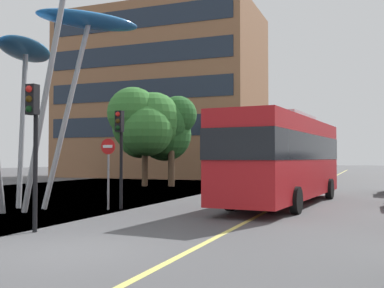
{
  "coord_description": "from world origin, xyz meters",
  "views": [
    {
      "loc": [
        6.0,
        -8.08,
        1.95
      ],
      "look_at": [
        -0.55,
        8.84,
        2.5
      ],
      "focal_mm": 43.18,
      "sensor_mm": 36.0,
      "label": 1
    }
  ],
  "objects_px": {
    "leaf_sculpture": "(18,36)",
    "traffic_light_kerb_near": "(33,125)",
    "red_bus": "(285,155)",
    "no_entry_sign": "(108,162)",
    "traffic_light_kerb_far": "(120,138)"
  },
  "relations": [
    {
      "from": "traffic_light_kerb_near",
      "to": "traffic_light_kerb_far",
      "type": "xyz_separation_m",
      "value": [
        -0.65,
        5.61,
        -0.09
      ]
    },
    {
      "from": "leaf_sculpture",
      "to": "traffic_light_kerb_near",
      "type": "xyz_separation_m",
      "value": [
        3.89,
        -3.71,
        -3.66
      ]
    },
    {
      "from": "leaf_sculpture",
      "to": "traffic_light_kerb_near",
      "type": "distance_m",
      "value": 6.51
    },
    {
      "from": "red_bus",
      "to": "traffic_light_kerb_far",
      "type": "height_order",
      "value": "red_bus"
    },
    {
      "from": "leaf_sculpture",
      "to": "traffic_light_kerb_near",
      "type": "bearing_deg",
      "value": -43.6
    },
    {
      "from": "no_entry_sign",
      "to": "traffic_light_kerb_near",
      "type": "bearing_deg",
      "value": -79.36
    },
    {
      "from": "leaf_sculpture",
      "to": "no_entry_sign",
      "type": "distance_m",
      "value": 5.74
    },
    {
      "from": "red_bus",
      "to": "leaf_sculpture",
      "type": "relative_size",
      "value": 1.22
    },
    {
      "from": "red_bus",
      "to": "traffic_light_kerb_far",
      "type": "bearing_deg",
      "value": -143.35
    },
    {
      "from": "red_bus",
      "to": "traffic_light_kerb_near",
      "type": "height_order",
      "value": "traffic_light_kerb_near"
    },
    {
      "from": "red_bus",
      "to": "leaf_sculpture",
      "type": "height_order",
      "value": "leaf_sculpture"
    },
    {
      "from": "leaf_sculpture",
      "to": "traffic_light_kerb_far",
      "type": "distance_m",
      "value": 5.32
    },
    {
      "from": "leaf_sculpture",
      "to": "traffic_light_kerb_near",
      "type": "height_order",
      "value": "leaf_sculpture"
    },
    {
      "from": "red_bus",
      "to": "no_entry_sign",
      "type": "bearing_deg",
      "value": -143.49
    },
    {
      "from": "traffic_light_kerb_near",
      "to": "no_entry_sign",
      "type": "relative_size",
      "value": 1.44
    }
  ]
}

